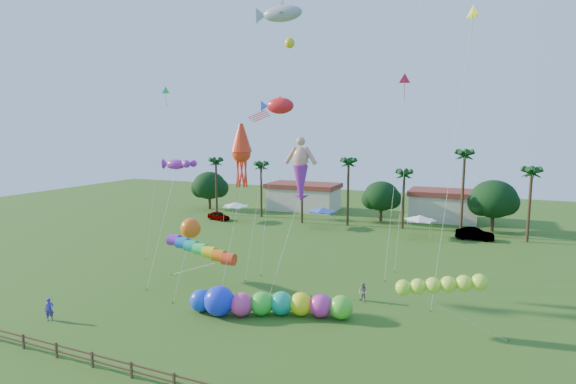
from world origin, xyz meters
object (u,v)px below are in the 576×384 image
at_px(car_a, 219,216).
at_px(spectator_b, 363,292).
at_px(car_b, 475,234).
at_px(caterpillar_inflatable, 272,304).
at_px(blue_ball, 201,300).
at_px(spectator_a, 49,309).

distance_m(car_a, spectator_b, 38.77).
relative_size(car_b, spectator_b, 2.95).
xyz_separation_m(car_a, spectator_b, (29.56, -25.09, 0.14)).
height_order(car_b, caterpillar_inflatable, caterpillar_inflatable).
height_order(spectator_b, blue_ball, blue_ball).
height_order(car_b, blue_ball, blue_ball).
distance_m(caterpillar_inflatable, blue_ball, 5.74).
bearing_deg(spectator_b, spectator_a, -119.88).
distance_m(car_b, blue_ball, 39.12).
xyz_separation_m(car_a, blue_ball, (18.30, -32.12, 0.22)).
relative_size(car_b, spectator_a, 2.75).
xyz_separation_m(car_b, spectator_b, (-8.35, -26.82, 0.02)).
bearing_deg(spectator_b, blue_ball, -119.86).
bearing_deg(blue_ball, car_a, 119.67).
bearing_deg(caterpillar_inflatable, spectator_b, 24.66).
xyz_separation_m(car_b, spectator_a, (-29.11, -39.78, 0.08)).
xyz_separation_m(spectator_a, caterpillar_inflatable, (15.07, 7.32, 0.12)).
bearing_deg(car_a, spectator_b, -116.08).
distance_m(spectator_a, spectator_b, 24.47).
bearing_deg(car_b, blue_ball, 151.28).
distance_m(spectator_a, caterpillar_inflatable, 16.75).
bearing_deg(spectator_a, blue_ball, -6.99).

